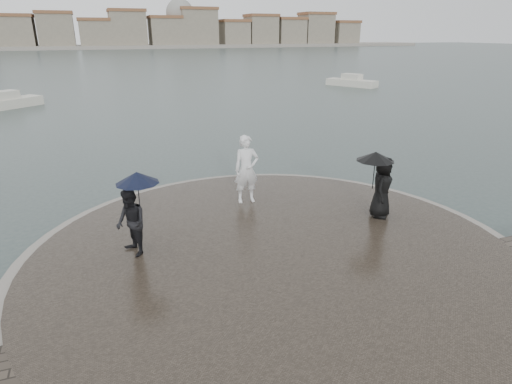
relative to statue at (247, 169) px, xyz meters
name	(u,v)px	position (x,y,z in m)	size (l,w,h in m)	color
ground	(351,355)	(-0.46, -6.84, -1.43)	(400.00, 400.00, 0.00)	#2B3835
kerb_ring	(274,257)	(-0.46, -3.34, -1.27)	(12.50, 12.50, 0.32)	gray
quay_tip	(274,256)	(-0.46, -3.34, -1.25)	(11.90, 11.90, 0.36)	#2D261E
statue	(247,169)	(0.00, 0.00, 0.00)	(0.78, 0.51, 2.14)	white
visitor_left	(133,211)	(-3.67, -2.26, 0.04)	(1.19, 1.10, 2.04)	black
visitor_right	(380,180)	(3.19, -2.46, 0.06)	(1.30, 1.15, 1.95)	black
far_skyline	(75,32)	(-6.75, 153.87, 4.18)	(260.00, 20.00, 37.00)	gray
boats	(208,91)	(5.78, 26.81, -1.05)	(37.06, 8.22, 1.50)	beige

